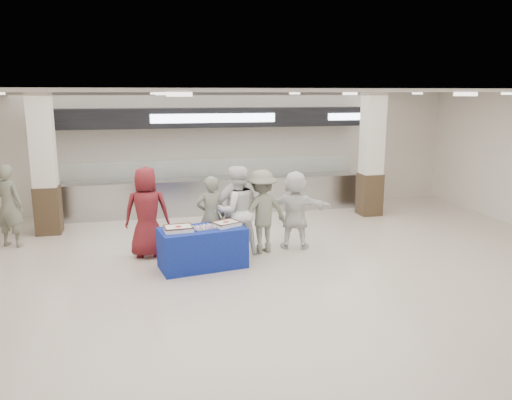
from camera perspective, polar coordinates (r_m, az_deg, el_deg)
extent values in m
plane|color=beige|center=(8.57, 0.49, -9.64)|extent=(14.00, 14.00, 0.00)
cube|color=#AEB0B5|center=(13.55, -4.88, 0.47)|extent=(8.00, 0.80, 0.90)
cube|color=#AEB0B5|center=(13.46, -4.92, 2.43)|extent=(8.00, 0.85, 0.04)
cube|color=white|center=(13.12, -4.76, 3.64)|extent=(7.60, 0.02, 0.50)
cube|color=black|center=(13.28, -5.05, 9.38)|extent=(8.40, 0.70, 0.50)
cube|color=white|center=(12.93, -4.82, 9.31)|extent=(3.20, 0.03, 0.22)
cube|color=white|center=(13.99, 10.98, 9.35)|extent=(1.40, 0.03, 0.18)
cube|color=#382819|center=(12.41, -22.65, -1.05)|extent=(0.55, 0.55, 1.10)
cube|color=silver|center=(12.17, -23.26, 6.31)|extent=(0.50, 0.50, 2.10)
cube|color=#382819|center=(13.56, 12.84, 0.65)|extent=(0.55, 0.55, 1.10)
cube|color=silver|center=(13.34, 13.17, 7.40)|extent=(0.50, 0.50, 2.10)
cube|color=navy|center=(9.32, -6.13, -5.45)|extent=(1.66, 1.03, 0.75)
cube|color=white|center=(9.08, -8.86, -3.28)|extent=(0.53, 0.42, 0.08)
cube|color=#4C2D15|center=(9.07, -8.87, -2.96)|extent=(0.53, 0.42, 0.02)
cylinder|color=red|center=(9.07, -8.87, -3.01)|extent=(0.12, 0.12, 0.01)
cube|color=white|center=(9.33, -3.44, -2.76)|extent=(0.58, 0.53, 0.07)
cube|color=#4C2D15|center=(9.31, -3.45, -2.47)|extent=(0.58, 0.53, 0.02)
cylinder|color=red|center=(9.32, -3.45, -2.51)|extent=(0.14, 0.14, 0.01)
cube|color=#A0A1A5|center=(9.18, -5.95, -3.23)|extent=(0.44, 0.38, 0.01)
imported|color=maroon|center=(9.99, -12.36, -1.36)|extent=(0.91, 0.62, 1.80)
imported|color=slate|center=(9.85, -5.15, -1.86)|extent=(0.60, 0.40, 1.61)
imported|color=white|center=(9.91, -2.15, -1.22)|extent=(0.93, 0.76, 1.78)
imported|color=white|center=(10.02, -2.30, -1.11)|extent=(1.12, 0.70, 1.77)
imported|color=slate|center=(10.02, 0.68, -1.32)|extent=(1.22, 0.90, 1.69)
imported|color=white|center=(10.34, 4.50, -1.11)|extent=(1.59, 0.89, 1.64)
imported|color=slate|center=(11.61, -26.43, -0.57)|extent=(0.76, 0.66, 1.76)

